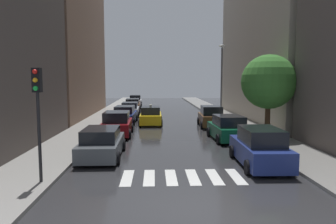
% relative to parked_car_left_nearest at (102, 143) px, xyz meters
% --- Properties ---
extents(ground_plane, '(28.00, 72.00, 0.04)m').
position_rel_parked_car_left_nearest_xyz_m(ground_plane, '(3.86, 17.25, -0.76)').
color(ground_plane, '#2C2C2E').
extents(sidewalk_left, '(3.00, 72.00, 0.15)m').
position_rel_parked_car_left_nearest_xyz_m(sidewalk_left, '(-2.64, 17.25, -0.66)').
color(sidewalk_left, gray).
rests_on(sidewalk_left, ground).
extents(sidewalk_right, '(3.00, 72.00, 0.15)m').
position_rel_parked_car_left_nearest_xyz_m(sidewalk_right, '(10.36, 17.25, -0.66)').
color(sidewalk_right, gray).
rests_on(sidewalk_right, ground).
extents(crosswalk_stripes, '(4.95, 2.20, 0.01)m').
position_rel_parked_car_left_nearest_xyz_m(crosswalk_stripes, '(3.86, -3.55, -0.73)').
color(crosswalk_stripes, silver).
rests_on(crosswalk_stripes, ground).
extents(building_left_mid, '(6.00, 19.18, 15.02)m').
position_rel_parked_car_left_nearest_xyz_m(building_left_mid, '(-7.14, 19.29, 6.78)').
color(building_left_mid, '#8C6B56').
rests_on(building_left_mid, ground).
extents(building_right_mid, '(6.00, 20.96, 20.44)m').
position_rel_parked_car_left_nearest_xyz_m(building_right_mid, '(14.86, 15.72, 9.48)').
color(building_right_mid, '#9E9384').
rests_on(building_right_mid, ground).
extents(parked_car_left_nearest, '(2.18, 4.70, 1.56)m').
position_rel_parked_car_left_nearest_xyz_m(parked_car_left_nearest, '(0.00, 0.00, 0.00)').
color(parked_car_left_nearest, '#474C51').
rests_on(parked_car_left_nearest, ground).
extents(parked_car_left_second, '(2.20, 4.33, 1.75)m').
position_rel_parked_car_left_nearest_xyz_m(parked_car_left_second, '(0.03, 6.50, 0.08)').
color(parked_car_left_second, maroon).
rests_on(parked_car_left_second, ground).
extents(parked_car_left_third, '(2.18, 4.73, 1.61)m').
position_rel_parked_car_left_nearest_xyz_m(parked_car_left_third, '(0.01, 13.05, 0.02)').
color(parked_car_left_third, navy).
rests_on(parked_car_left_third, ground).
extents(parked_car_left_fourth, '(2.10, 4.39, 1.55)m').
position_rel_parked_car_left_nearest_xyz_m(parked_car_left_fourth, '(0.05, 18.69, -0.00)').
color(parked_car_left_fourth, '#B2B7BF').
rests_on(parked_car_left_fourth, ground).
extents(parked_car_left_fifth, '(2.14, 4.66, 1.57)m').
position_rel_parked_car_left_nearest_xyz_m(parked_car_left_fifth, '(-0.09, 25.07, 0.00)').
color(parked_car_left_fifth, brown).
rests_on(parked_car_left_fifth, ground).
extents(parked_car_left_sixth, '(2.10, 4.28, 1.73)m').
position_rel_parked_car_left_nearest_xyz_m(parked_car_left_sixth, '(-0.13, 31.64, 0.07)').
color(parked_car_left_sixth, silver).
rests_on(parked_car_left_sixth, ground).
extents(parked_car_right_nearest, '(2.16, 4.53, 1.81)m').
position_rel_parked_car_left_nearest_xyz_m(parked_car_right_nearest, '(7.63, -1.94, 0.10)').
color(parked_car_right_nearest, navy).
rests_on(parked_car_right_nearest, ground).
extents(parked_car_right_second, '(2.29, 4.27, 1.66)m').
position_rel_parked_car_left_nearest_xyz_m(parked_car_right_second, '(7.63, 4.43, 0.04)').
color(parked_car_right_second, '#0C4C2D').
rests_on(parked_car_right_second, ground).
extents(parked_car_right_third, '(2.18, 4.09, 1.80)m').
position_rel_parked_car_left_nearest_xyz_m(parked_car_right_third, '(7.57, 10.45, 0.10)').
color(parked_car_right_third, brown).
rests_on(parked_car_right_third, ground).
extents(taxi_midroad, '(2.08, 4.43, 1.81)m').
position_rel_parked_car_left_nearest_xyz_m(taxi_midroad, '(2.40, 12.15, 0.03)').
color(taxi_midroad, yellow).
rests_on(taxi_midroad, ground).
extents(street_tree_right, '(3.69, 3.69, 5.57)m').
position_rel_parked_car_left_nearest_xyz_m(street_tree_right, '(10.48, 5.01, 3.12)').
color(street_tree_right, '#513823').
rests_on(street_tree_right, sidewalk_right).
extents(traffic_light_left_corner, '(0.30, 0.42, 4.30)m').
position_rel_parked_car_left_nearest_xyz_m(traffic_light_left_corner, '(-1.59, -4.35, 2.55)').
color(traffic_light_left_corner, black).
rests_on(traffic_light_left_corner, sidewalk_left).
extents(lamp_post_right, '(0.60, 0.28, 7.28)m').
position_rel_parked_car_left_nearest_xyz_m(lamp_post_right, '(9.41, 15.09, 3.59)').
color(lamp_post_right, '#595B60').
rests_on(lamp_post_right, sidewalk_right).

